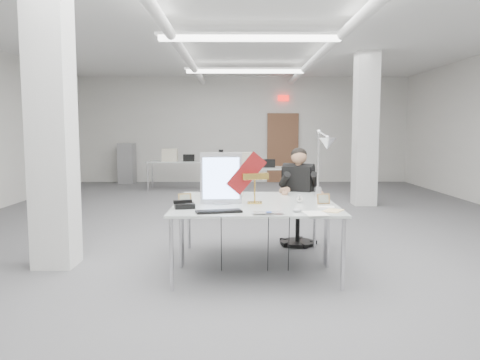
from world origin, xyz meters
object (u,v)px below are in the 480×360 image
object	(u,v)px
seated_person	(299,180)
desk_phone	(185,206)
bankers_lamp	(255,190)
office_chair	(298,204)
beige_monitor	(226,183)
monitor	(221,178)
desk_main	(256,210)
laptop	(269,214)
architect_lamp	(322,164)

from	to	relation	value
seated_person	desk_phone	xyz separation A→B (m)	(-1.39, -1.40, -0.12)
bankers_lamp	office_chair	bearing A→B (deg)	46.55
office_chair	bankers_lamp	bearing A→B (deg)	-94.90
bankers_lamp	beige_monitor	world-z (taller)	beige_monitor
seated_person	monitor	size ratio (longest dim) A/B	1.67
desk_main	beige_monitor	size ratio (longest dim) A/B	5.24
office_chair	desk_main	bearing A→B (deg)	-88.91
seated_person	laptop	world-z (taller)	seated_person
laptop	architect_lamp	world-z (taller)	architect_lamp
laptop	monitor	bearing A→B (deg)	118.49
office_chair	laptop	bearing A→B (deg)	-81.39
desk_main	office_chair	size ratio (longest dim) A/B	1.59
desk_main	office_chair	xyz separation A→B (m)	(0.64, 1.48, -0.18)
monitor	seated_person	bearing A→B (deg)	44.25
monitor	bankers_lamp	xyz separation A→B (m)	(0.38, 0.01, -0.14)
office_chair	bankers_lamp	distance (m)	1.35
laptop	desk_main	bearing A→B (deg)	100.17
office_chair	beige_monitor	xyz separation A→B (m)	(-0.98, -0.48, 0.35)
laptop	desk_phone	bearing A→B (deg)	148.59
bankers_lamp	desk_phone	bearing A→B (deg)	-171.46
office_chair	desk_phone	world-z (taller)	office_chair
desk_main	monitor	distance (m)	0.58
office_chair	laptop	xyz separation A→B (m)	(-0.53, -1.87, 0.20)
monitor	laptop	world-z (taller)	monitor
laptop	architect_lamp	xyz separation A→B (m)	(0.70, 1.04, 0.41)
desk_main	laptop	size ratio (longest dim) A/B	5.86
desk_phone	beige_monitor	xyz separation A→B (m)	(0.41, 0.97, 0.14)
seated_person	desk_phone	size ratio (longest dim) A/B	4.67
office_chair	beige_monitor	distance (m)	1.14
bankers_lamp	architect_lamp	distance (m)	0.90
desk_phone	architect_lamp	distance (m)	1.72
office_chair	bankers_lamp	xyz separation A→B (m)	(-0.64, -1.14, 0.34)
desk_main	architect_lamp	distance (m)	1.12
seated_person	desk_phone	distance (m)	1.98
laptop	architect_lamp	bearing A→B (deg)	50.60
desk_main	beige_monitor	distance (m)	1.07
seated_person	laptop	size ratio (longest dim) A/B	3.14
monitor	laptop	xyz separation A→B (m)	(0.49, -0.72, -0.28)
office_chair	monitor	distance (m)	1.61
desk_main	bankers_lamp	size ratio (longest dim) A/B	5.91
bankers_lamp	architect_lamp	size ratio (longest dim) A/B	0.36
monitor	desk_phone	bearing A→B (deg)	-144.56
beige_monitor	seated_person	bearing A→B (deg)	6.13
architect_lamp	laptop	bearing A→B (deg)	-135.11
desk_main	seated_person	distance (m)	1.57
seated_person	architect_lamp	xyz separation A→B (m)	(0.17, -0.78, 0.27)
laptop	beige_monitor	distance (m)	1.47
desk_phone	beige_monitor	size ratio (longest dim) A/B	0.60
desk_main	laptop	bearing A→B (deg)	-74.17
laptop	bankers_lamp	size ratio (longest dim) A/B	1.01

